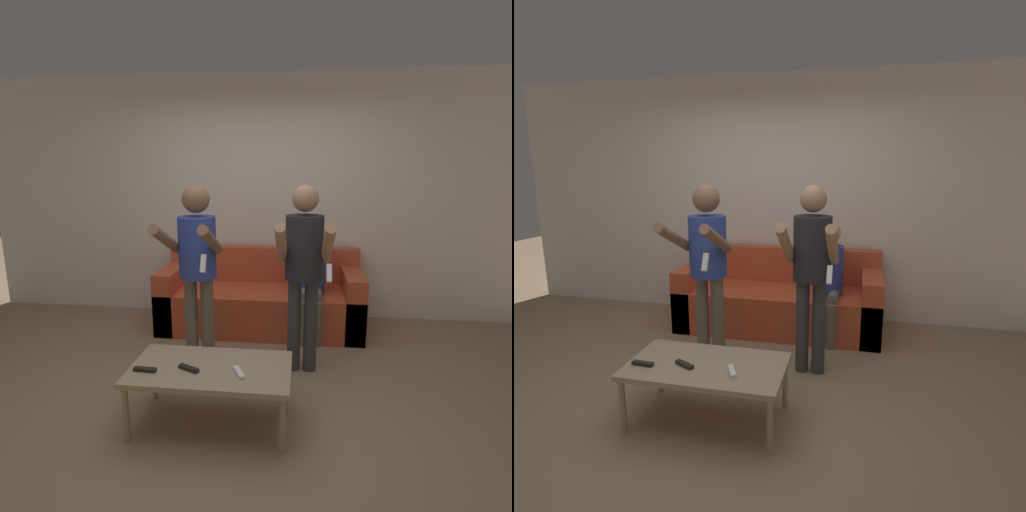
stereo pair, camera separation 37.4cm
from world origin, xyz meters
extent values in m
plane|color=#937A5B|center=(0.00, 0.00, 0.00)|extent=(14.00, 14.00, 0.00)
cube|color=silver|center=(0.00, 1.96, 1.35)|extent=(6.40, 0.06, 2.70)
cube|color=#C64C2D|center=(0.11, 1.48, 0.22)|extent=(2.12, 0.81, 0.44)
cube|color=#C64C2D|center=(0.11, 1.81, 0.64)|extent=(2.12, 0.16, 0.39)
cube|color=#C64C2D|center=(-0.85, 1.48, 0.33)|extent=(0.20, 0.81, 0.65)
cube|color=#C64C2D|center=(1.07, 1.48, 0.33)|extent=(0.20, 0.81, 0.65)
cylinder|color=#6B6051|center=(-0.41, 0.60, 0.40)|extent=(0.11, 0.11, 0.80)
cylinder|color=#6B6051|center=(-0.26, 0.60, 0.40)|extent=(0.11, 0.11, 0.80)
cylinder|color=#2D429E|center=(-0.34, 0.60, 1.06)|extent=(0.32, 0.32, 0.51)
sphere|color=brown|center=(-0.34, 0.60, 1.45)|extent=(0.23, 0.23, 0.23)
cylinder|color=brown|center=(-0.51, 0.35, 1.16)|extent=(0.08, 0.55, 0.31)
cylinder|color=brown|center=(-0.16, 0.35, 1.16)|extent=(0.08, 0.55, 0.31)
cube|color=white|center=(-0.16, 0.09, 1.04)|extent=(0.04, 0.08, 0.13)
cylinder|color=#383838|center=(0.48, 0.60, 0.41)|extent=(0.11, 0.11, 0.81)
cylinder|color=#383838|center=(0.62, 0.60, 0.41)|extent=(0.11, 0.11, 0.81)
cylinder|color=#232328|center=(0.55, 0.60, 1.07)|extent=(0.31, 0.31, 0.52)
sphere|color=#A87A5B|center=(0.55, 0.60, 1.47)|extent=(0.22, 0.22, 0.22)
cylinder|color=#A87A5B|center=(0.38, 0.37, 1.14)|extent=(0.08, 0.51, 0.38)
cylinder|color=#A87A5B|center=(0.73, 0.37, 1.14)|extent=(0.08, 0.51, 0.38)
cube|color=white|center=(0.73, 0.14, 0.99)|extent=(0.04, 0.10, 0.12)
cylinder|color=#6B6051|center=(0.56, 1.10, 0.22)|extent=(0.11, 0.11, 0.44)
cylinder|color=#6B6051|center=(0.70, 1.10, 0.22)|extent=(0.11, 0.11, 0.44)
cylinder|color=#6B6051|center=(0.56, 1.26, 0.47)|extent=(0.11, 0.32, 0.11)
cylinder|color=#6B6051|center=(0.70, 1.26, 0.47)|extent=(0.11, 0.32, 0.11)
cylinder|color=#2D429E|center=(0.63, 1.42, 0.69)|extent=(0.30, 0.30, 0.50)
sphere|color=tan|center=(0.63, 1.42, 1.08)|extent=(0.23, 0.23, 0.23)
cube|color=tan|center=(-0.05, -0.22, 0.40)|extent=(1.06, 0.58, 0.04)
cylinder|color=tan|center=(-0.54, -0.47, 0.19)|extent=(0.04, 0.04, 0.38)
cylinder|color=tan|center=(0.44, -0.47, 0.19)|extent=(0.04, 0.04, 0.38)
cylinder|color=tan|center=(-0.54, 0.03, 0.19)|extent=(0.04, 0.04, 0.38)
cylinder|color=tan|center=(0.44, 0.03, 0.19)|extent=(0.04, 0.04, 0.38)
cube|color=black|center=(-0.46, -0.33, 0.43)|extent=(0.15, 0.04, 0.02)
cube|color=white|center=(0.15, -0.30, 0.43)|extent=(0.10, 0.15, 0.02)
cube|color=black|center=(-0.18, -0.28, 0.43)|extent=(0.15, 0.10, 0.02)
camera|label=1|loc=(0.53, -2.58, 1.70)|focal=28.00mm
camera|label=2|loc=(0.90, -2.52, 1.70)|focal=28.00mm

